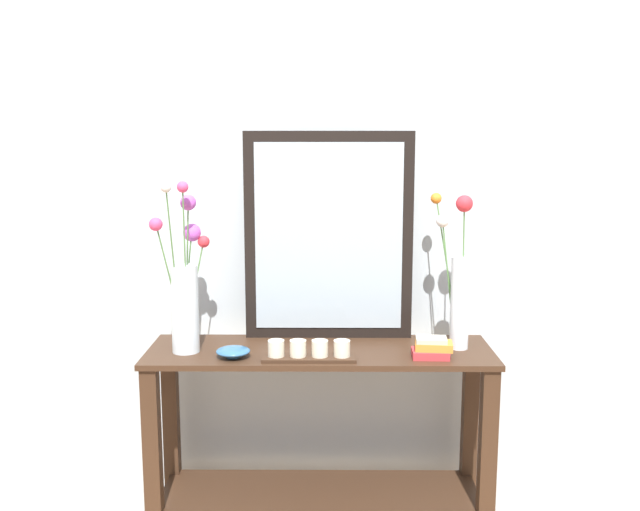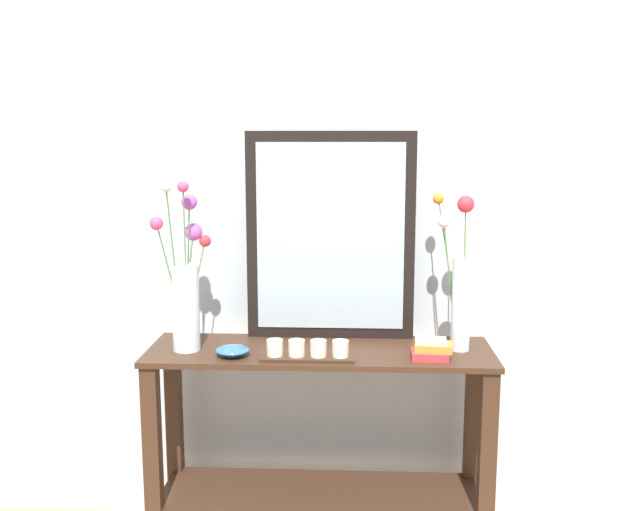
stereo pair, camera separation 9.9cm
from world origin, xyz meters
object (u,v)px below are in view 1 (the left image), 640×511
mirror_leaning (329,236)px  vase_right (458,284)px  tall_vase_left (185,291)px  console_table (320,430)px  decorative_bowl (233,351)px  book_stack (432,348)px  candle_tray (309,351)px

mirror_leaning → vase_right: (0.46, -0.13, -0.15)m
tall_vase_left → vase_right: tall_vase_left is taller
console_table → mirror_leaning: mirror_leaning is taller
tall_vase_left → decorative_bowl: 0.27m
vase_right → book_stack: bearing=-133.0°
tall_vase_left → decorative_bowl: (0.17, -0.07, -0.20)m
mirror_leaning → decorative_bowl: bearing=-142.5°
mirror_leaning → tall_vase_left: mirror_leaning is taller
vase_right → console_table: bearing=-177.3°
mirror_leaning → tall_vase_left: 0.56m
tall_vase_left → book_stack: 0.87m
tall_vase_left → console_table: bearing=3.2°
mirror_leaning → book_stack: bearing=-34.9°
console_table → mirror_leaning: bearing=78.6°
mirror_leaning → tall_vase_left: size_ratio=1.28×
mirror_leaning → tall_vase_left: (-0.50, -0.18, -0.17)m
candle_tray → book_stack: 0.42m
mirror_leaning → book_stack: (0.35, -0.25, -0.35)m
tall_vase_left → book_stack: bearing=-4.3°
candle_tray → decorative_bowl: (-0.26, 0.02, -0.01)m
tall_vase_left → vase_right: size_ratio=1.10×
candle_tray → console_table: bearing=72.9°
candle_tray → book_stack: book_stack is taller
mirror_leaning → vase_right: size_ratio=1.40×
candle_tray → book_stack: size_ratio=2.24×
console_table → tall_vase_left: tall_vase_left is taller
decorative_bowl → vase_right: bearing=8.7°
candle_tray → book_stack: bearing=3.8°
candle_tray → decorative_bowl: bearing=175.1°
decorative_bowl → book_stack: bearing=0.5°
mirror_leaning → candle_tray: (-0.07, -0.27, -0.35)m
decorative_bowl → candle_tray: bearing=-4.9°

